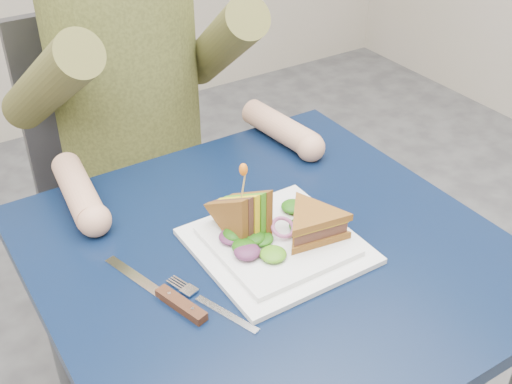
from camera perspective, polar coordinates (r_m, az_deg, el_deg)
table at (r=1.14m, az=1.24°, el=-8.15°), size 0.75×0.75×0.73m
chair at (r=1.71m, az=-11.67°, el=2.49°), size 0.42×0.40×0.93m
diner at (r=1.45m, az=-11.64°, el=13.16°), size 0.54×0.59×0.74m
plate at (r=1.08m, az=1.87°, el=-4.65°), size 0.26×0.26×0.02m
sandwich_flat at (r=1.07m, az=5.10°, el=-2.84°), size 0.15×0.15×0.05m
sandwich_upright at (r=1.07m, az=-1.07°, el=-2.16°), size 0.08×0.14×0.14m
fork at (r=0.98m, az=-3.85°, el=-10.05°), size 0.07×0.17×0.01m
knife at (r=1.00m, az=-7.48°, el=-9.41°), size 0.08×0.22×0.02m
toothpick at (r=1.03m, az=-1.11°, el=0.70°), size 0.01×0.01×0.06m
toothpick_frill at (r=1.02m, az=-1.13°, el=2.01°), size 0.01×0.01×0.02m
lettuce_spill at (r=1.08m, az=1.81°, el=-3.40°), size 0.15×0.13×0.02m
onion_ring at (r=1.08m, az=2.41°, el=-3.15°), size 0.04×0.04×0.02m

